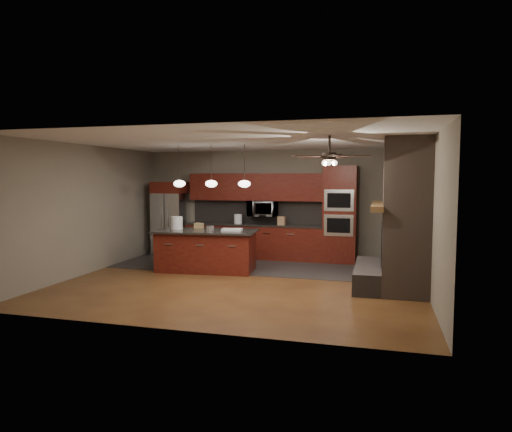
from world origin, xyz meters
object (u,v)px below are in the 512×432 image
(refrigerator, at_px, (170,219))
(paint_can, at_px, (210,228))
(paint_tray, at_px, (232,230))
(counter_box, at_px, (282,221))
(microwave, at_px, (263,208))
(white_bucket, at_px, (177,223))
(counter_bucket, at_px, (238,219))
(oven_tower, at_px, (340,214))
(kitchen_island, at_px, (206,250))
(cardboard_box, at_px, (199,226))

(refrigerator, relative_size, paint_can, 11.82)
(paint_can, bearing_deg, refrigerator, 135.14)
(paint_tray, relative_size, counter_box, 2.10)
(microwave, xyz_separation_m, white_bucket, (-1.54, -1.86, -0.24))
(paint_can, bearing_deg, paint_tray, 19.10)
(paint_tray, bearing_deg, counter_bucket, 93.17)
(oven_tower, relative_size, counter_box, 11.29)
(oven_tower, xyz_separation_m, white_bucket, (-3.52, -1.80, -0.13))
(kitchen_island, xyz_separation_m, paint_can, (0.14, -0.08, 0.51))
(refrigerator, height_order, cardboard_box, refrigerator)
(counter_box, bearing_deg, microwave, 173.88)
(counter_bucket, bearing_deg, refrigerator, -177.54)
(paint_can, relative_size, paint_tray, 0.38)
(paint_tray, height_order, counter_box, counter_box)
(oven_tower, xyz_separation_m, cardboard_box, (-3.10, -1.51, -0.21))
(microwave, distance_m, paint_can, 2.11)
(kitchen_island, xyz_separation_m, cardboard_box, (-0.30, 0.33, 0.52))
(paint_can, bearing_deg, white_bucket, 172.58)
(white_bucket, relative_size, counter_bucket, 1.19)
(refrigerator, xyz_separation_m, paint_tray, (2.30, -1.69, -0.05))
(oven_tower, distance_m, kitchen_island, 3.43)
(refrigerator, distance_m, cardboard_box, 2.02)
(cardboard_box, bearing_deg, counter_bucket, 75.81)
(refrigerator, relative_size, white_bucket, 6.95)
(oven_tower, distance_m, microwave, 1.98)
(refrigerator, relative_size, paint_tray, 4.47)
(cardboard_box, bearing_deg, refrigerator, 137.82)
(refrigerator, bearing_deg, microwave, 2.96)
(paint_tray, height_order, cardboard_box, cardboard_box)
(microwave, relative_size, cardboard_box, 3.84)
(microwave, xyz_separation_m, counter_box, (0.53, -0.10, -0.29))
(kitchen_island, bearing_deg, counter_box, 48.02)
(counter_box, bearing_deg, cardboard_box, -133.75)
(paint_can, bearing_deg, oven_tower, 35.73)
(white_bucket, xyz_separation_m, paint_can, (0.85, -0.11, -0.09))
(counter_box, bearing_deg, paint_can, -118.36)
(cardboard_box, distance_m, counter_bucket, 1.59)
(refrigerator, height_order, counter_bucket, refrigerator)
(paint_tray, distance_m, cardboard_box, 0.92)
(kitchen_island, height_order, white_bucket, white_bucket)
(cardboard_box, relative_size, counter_box, 0.90)
(paint_can, distance_m, counter_bucket, 1.92)
(counter_bucket, bearing_deg, white_bucket, -116.31)
(white_bucket, relative_size, counter_box, 1.35)
(counter_bucket, bearing_deg, cardboard_box, -107.44)
(kitchen_island, xyz_separation_m, white_bucket, (-0.72, 0.04, 0.60))
(cardboard_box, xyz_separation_m, counter_bucket, (0.48, 1.52, 0.04))
(paint_can, relative_size, counter_bucket, 0.70)
(paint_can, height_order, paint_tray, paint_can)
(kitchen_island, height_order, cardboard_box, cardboard_box)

